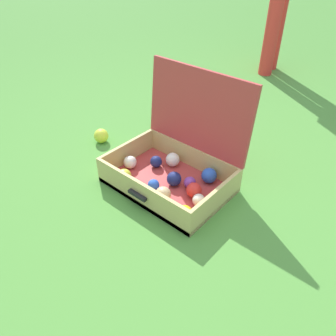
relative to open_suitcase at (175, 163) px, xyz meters
The scene contains 3 objects.
ground_plane 0.17m from the open_suitcase, 41.90° to the right, with size 16.00×16.00×0.00m, color #4C8C38.
open_suitcase is the anchor object (origin of this frame).
stray_ball_on_grass 0.62m from the open_suitcase, behind, with size 0.09×0.09×0.09m, color #CCDB38.
Camera 1 is at (0.80, -1.00, 1.12)m, focal length 35.72 mm.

